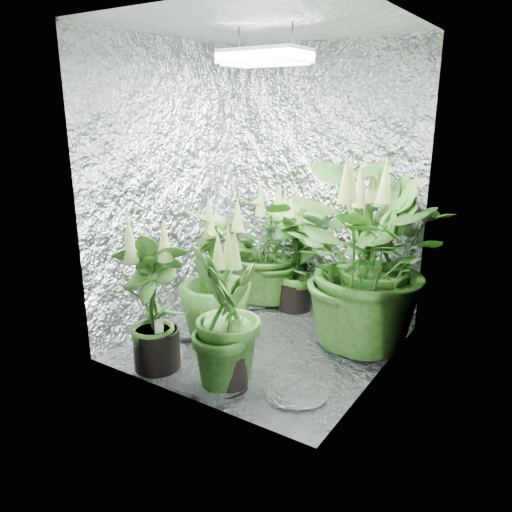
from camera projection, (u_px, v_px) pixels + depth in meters
The scene contains 13 objects.
ground at pixel (263, 342), 3.41m from camera, with size 1.60×1.60×0.00m, color silver.
walls at pixel (264, 198), 3.13m from camera, with size 1.62×1.62×2.00m.
ceiling at pixel (265, 24), 2.84m from camera, with size 1.60×1.60×0.01m, color silver.
grow_lamp at pixel (265, 57), 2.89m from camera, with size 0.50×0.30×0.22m.
plant_a at pixel (269, 249), 3.98m from camera, with size 0.80×0.80×0.98m.
plant_b at pixel (296, 256), 3.86m from camera, with size 0.64×0.64×0.97m.
plant_c at pixel (377, 261), 3.36m from camera, with size 0.68×0.68×1.19m.
plant_d at pixel (215, 276), 3.37m from camera, with size 0.71×0.71×0.99m.
plant_e at pixel (361, 262), 3.14m from camera, with size 1.25×1.25×1.27m.
plant_f at pixel (154, 303), 2.97m from camera, with size 0.62×0.62×0.95m.
plant_g at pixel (226, 319), 2.75m from camera, with size 0.61×0.61×0.93m.
circulation_fan at pixel (358, 338), 3.17m from camera, with size 0.16×0.28×0.33m.
plant_label at pixel (159, 326), 2.95m from camera, with size 0.05×0.01×0.09m, color white.
Camera 1 is at (1.65, -2.63, 1.55)m, focal length 35.00 mm.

